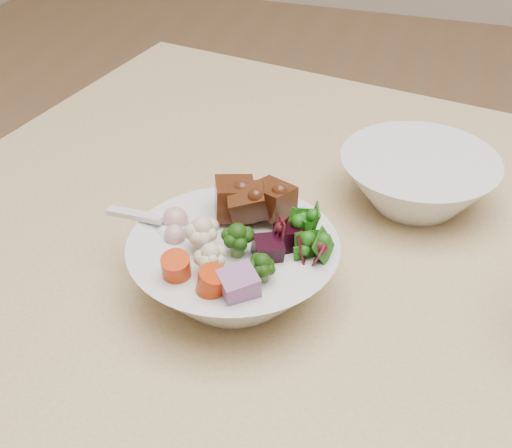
# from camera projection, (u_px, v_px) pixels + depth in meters

# --- Properties ---
(food_bowl) EXTENTS (0.19, 0.19, 0.10)m
(food_bowl) POSITION_uv_depth(u_px,v_px,m) (236.00, 264.00, 0.65)
(food_bowl) COLOR silver
(food_bowl) RESTS_ON dining_table
(soup_spoon) EXTENTS (0.09, 0.04, 0.02)m
(soup_spoon) POSITION_uv_depth(u_px,v_px,m) (163.00, 227.00, 0.66)
(soup_spoon) COLOR silver
(soup_spoon) RESTS_ON food_bowl
(side_bowl) EXTENTS (0.17, 0.17, 0.06)m
(side_bowl) POSITION_uv_depth(u_px,v_px,m) (417.00, 181.00, 0.78)
(side_bowl) COLOR silver
(side_bowl) RESTS_ON dining_table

